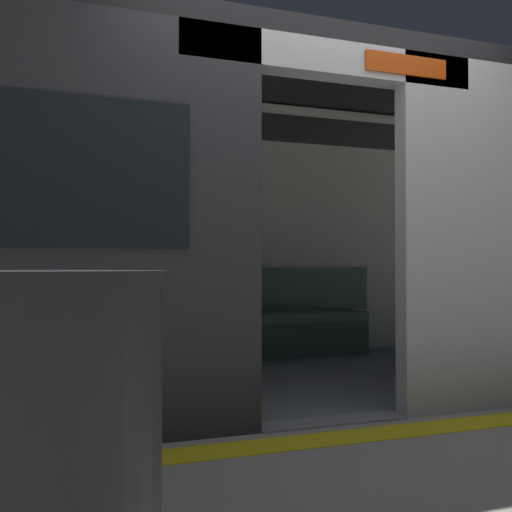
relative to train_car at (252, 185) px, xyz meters
The scene contains 9 objects.
ground_plane 2.00m from the train_car, 92.64° to the left, with size 60.00×60.00×0.00m, color gray.
platform_edge_strip 2.20m from the train_car, 92.13° to the left, with size 8.00×0.24×0.01m, color yellow.
train_car is the anchor object (origin of this frame).
bench_seat 1.64m from the train_car, 93.02° to the right, with size 3.09×0.44×0.44m.
person_seated 1.38m from the train_car, 93.99° to the right, with size 0.55×0.69×1.17m.
handbag 1.59m from the train_car, 70.36° to the right, with size 0.26×0.15×0.17m.
book 1.67m from the train_car, 113.51° to the right, with size 0.15×0.22×0.03m, color #33723F.
grab_pole_door 0.97m from the train_car, 66.18° to the left, with size 0.04×0.04×2.21m, color silver.
trash_bin 3.68m from the train_car, 64.48° to the left, with size 0.44×0.44×0.91m.
Camera 1 is at (1.58, 3.11, 0.92)m, focal length 41.33 mm.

